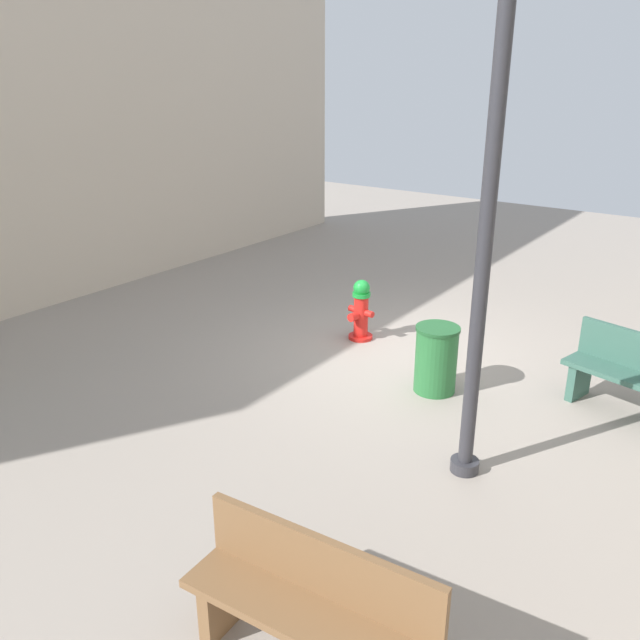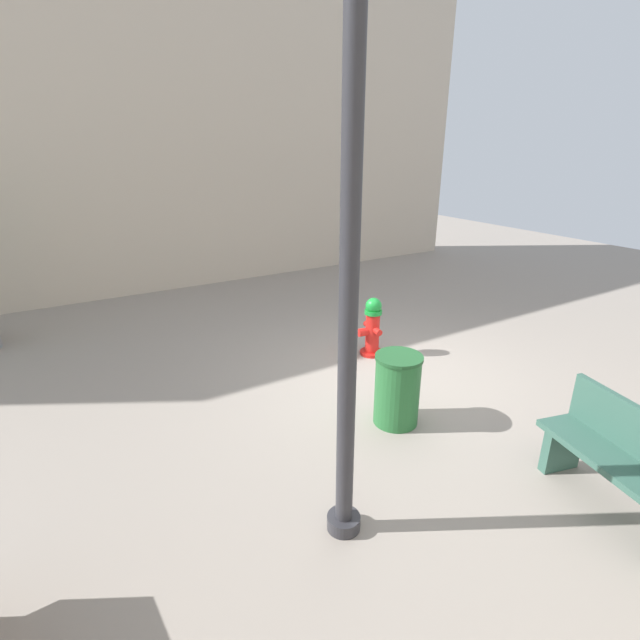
# 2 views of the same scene
# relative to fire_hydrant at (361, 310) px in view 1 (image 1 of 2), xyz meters

# --- Properties ---
(ground_plane) EXTENTS (23.40, 23.40, 0.00)m
(ground_plane) POSITION_rel_fire_hydrant_xyz_m (-0.81, 0.25, -0.45)
(ground_plane) COLOR gray
(fire_hydrant) EXTENTS (0.44, 0.42, 0.90)m
(fire_hydrant) POSITION_rel_fire_hydrant_xyz_m (0.00, 0.00, 0.00)
(fire_hydrant) COLOR red
(fire_hydrant) RESTS_ON ground_plane
(bench_near) EXTENTS (1.57, 0.79, 0.95)m
(bench_near) POSITION_rel_fire_hydrant_xyz_m (-3.72, 0.10, 0.04)
(bench_near) COLOR #33594C
(bench_near) RESTS_ON ground_plane
(bench_far) EXTENTS (1.75, 0.56, 0.95)m
(bench_far) POSITION_rel_fire_hydrant_xyz_m (-2.80, 4.97, 0.05)
(bench_far) COLOR brown
(bench_far) RESTS_ON ground_plane
(street_lamp) EXTENTS (0.36, 0.36, 4.59)m
(street_lamp) POSITION_rel_fire_hydrant_xyz_m (-2.67, 2.27, 2.35)
(street_lamp) COLOR #2D2D33
(street_lamp) RESTS_ON ground_plane
(trash_bin) EXTENTS (0.53, 0.53, 0.84)m
(trash_bin) POSITION_rel_fire_hydrant_xyz_m (-1.64, 0.87, -0.03)
(trash_bin) COLOR #266633
(trash_bin) RESTS_ON ground_plane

